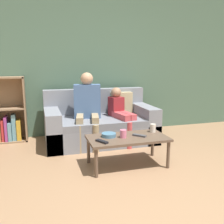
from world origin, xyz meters
TOP-DOWN VIEW (x-y plane):
  - ground_plane at (0.00, 0.00)m, footprint 22.00×22.00m
  - wall_back at (0.00, 2.71)m, footprint 12.00×0.06m
  - couch at (-0.01, 2.15)m, footprint 1.71×0.93m
  - bookshelf at (-1.55, 2.55)m, footprint 0.77×0.28m
  - coffee_table at (0.07, 1.08)m, footprint 0.97×0.51m
  - person_adult at (-0.23, 2.06)m, footprint 0.47×0.69m
  - person_child at (0.30, 1.99)m, footprint 0.33×0.66m
  - cup_near at (0.01, 1.07)m, footprint 0.08×0.08m
  - cup_far at (0.46, 1.19)m, footprint 0.07×0.07m
  - tv_remote_0 at (-0.28, 0.96)m, footprint 0.12×0.17m
  - tv_remote_1 at (0.22, 1.06)m, footprint 0.15×0.16m
  - snack_bowl at (-0.15, 1.15)m, footprint 0.18×0.18m

SIDE VIEW (x-z plane):
  - ground_plane at x=0.00m, z-range 0.00..0.00m
  - couch at x=-0.01m, z-range -0.14..0.68m
  - coffee_table at x=0.07m, z-range 0.15..0.51m
  - bookshelf at x=-1.55m, z-range -0.14..0.90m
  - tv_remote_0 at x=-0.28m, z-range 0.37..0.39m
  - tv_remote_1 at x=0.22m, z-range 0.37..0.39m
  - snack_bowl at x=-0.15m, z-range 0.37..0.41m
  - cup_near at x=0.01m, z-range 0.37..0.46m
  - cup_far at x=0.46m, z-range 0.37..0.48m
  - person_child at x=0.30m, z-range 0.05..0.92m
  - person_adult at x=-0.23m, z-range 0.08..1.19m
  - wall_back at x=0.00m, z-range 0.00..2.60m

